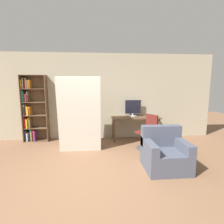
# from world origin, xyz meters

# --- Properties ---
(ground_plane) EXTENTS (16.00, 16.00, 0.00)m
(ground_plane) POSITION_xyz_m (0.00, 0.00, 0.00)
(ground_plane) COLOR brown
(wall_back) EXTENTS (8.00, 0.06, 2.70)m
(wall_back) POSITION_xyz_m (0.00, 2.83, 1.35)
(wall_back) COLOR tan
(wall_back) RESTS_ON ground
(desk) EXTENTS (1.50, 0.57, 0.74)m
(desk) POSITION_xyz_m (1.44, 2.52, 0.64)
(desk) COLOR brown
(desk) RESTS_ON ground
(monitor) EXTENTS (0.52, 0.25, 0.53)m
(monitor) POSITION_xyz_m (1.37, 2.66, 1.01)
(monitor) COLOR #B7B7BC
(monitor) RESTS_ON desk
(office_chair) EXTENTS (0.60, 0.60, 0.93)m
(office_chair) POSITION_xyz_m (1.60, 1.72, 0.38)
(office_chair) COLOR #4C4C51
(office_chair) RESTS_ON ground
(bookshelf) EXTENTS (0.74, 0.29, 2.02)m
(bookshelf) POSITION_xyz_m (-1.73, 2.69, 0.96)
(bookshelf) COLOR brown
(bookshelf) RESTS_ON ground
(mattress_near) EXTENTS (1.07, 0.40, 1.93)m
(mattress_near) POSITION_xyz_m (-0.20, 1.68, 0.97)
(mattress_near) COLOR beige
(mattress_near) RESTS_ON ground
(mattress_far) EXTENTS (1.07, 0.31, 1.93)m
(mattress_far) POSITION_xyz_m (-0.20, 1.93, 0.97)
(mattress_far) COLOR beige
(mattress_far) RESTS_ON ground
(armchair) EXTENTS (0.85, 0.80, 0.85)m
(armchair) POSITION_xyz_m (1.63, 0.58, 0.32)
(armchair) COLOR #474C5B
(armchair) RESTS_ON ground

